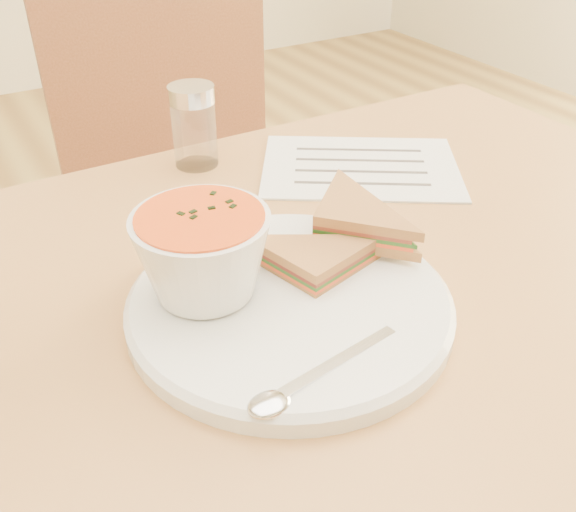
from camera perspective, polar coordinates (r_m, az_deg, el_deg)
dining_table at (r=0.97m, az=4.29°, el=-18.21°), size 1.00×0.70×0.75m
chair_far at (r=1.26m, az=-7.57°, el=2.81°), size 0.47×0.47×0.99m
plate at (r=0.62m, az=0.15°, el=-4.38°), size 0.41×0.41×0.02m
soup_bowl at (r=0.60m, az=-7.54°, el=-0.23°), size 0.15×0.15×0.09m
sandwich_half_a at (r=0.60m, az=2.51°, el=-3.10°), size 0.13×0.13×0.03m
sandwich_half_b at (r=0.66m, az=2.18°, el=2.23°), size 0.16×0.16×0.04m
spoon at (r=0.53m, az=2.97°, el=-10.29°), size 0.19×0.07×0.01m
paper_menu at (r=0.90m, az=6.45°, el=7.87°), size 0.33×0.31×0.00m
condiment_shaker at (r=0.89m, az=-8.36°, el=11.34°), size 0.07×0.07×0.11m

